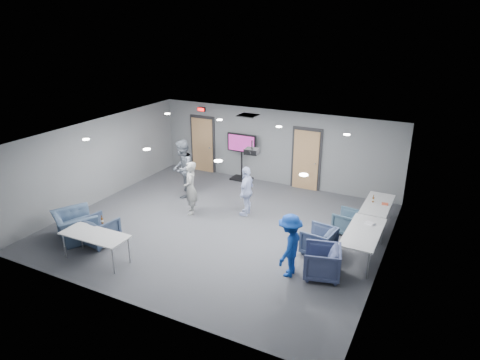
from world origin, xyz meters
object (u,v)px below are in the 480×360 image
at_px(person_c, 247,191).
at_px(chair_right_c, 322,262).
at_px(person_b, 182,169).
at_px(table_right_b, 363,233).
at_px(projector, 252,151).
at_px(table_right_a, 377,205).
at_px(chair_right_a, 347,222).
at_px(chair_front_b, 75,226).
at_px(chair_front_a, 100,231).
at_px(person_d, 290,245).
at_px(person_a, 191,188).
at_px(table_front_left, 95,236).
at_px(bottle_right, 373,199).
at_px(tv_stand, 242,154).
at_px(chair_right_b, 319,241).
at_px(bottle_front, 102,221).

distance_m(person_c, chair_right_c, 3.81).
bearing_deg(person_b, chair_right_c, 44.85).
bearing_deg(table_right_b, projector, 91.49).
bearing_deg(table_right_a, chair_right_c, 168.47).
distance_m(chair_right_a, table_right_a, 1.05).
bearing_deg(chair_right_c, chair_front_b, -93.96).
bearing_deg(chair_front_a, projector, -136.50).
bearing_deg(person_d, chair_front_b, -81.24).
relative_size(person_a, table_front_left, 0.95).
distance_m(chair_front_a, table_right_a, 7.73).
bearing_deg(table_front_left, person_b, 94.55).
height_order(table_right_a, table_front_left, same).
bearing_deg(bottle_right, tv_stand, 161.70).
xyz_separation_m(chair_right_a, table_front_left, (-5.19, -4.30, 0.36)).
bearing_deg(table_front_left, person_a, 79.54).
bearing_deg(person_c, chair_right_b, 60.66).
bearing_deg(table_right_b, bottle_right, 4.14).
bearing_deg(chair_right_a, person_d, -6.24).
bearing_deg(tv_stand, chair_right_a, -28.30).
xyz_separation_m(chair_right_c, bottle_right, (0.51, 3.23, 0.43)).
bearing_deg(projector, chair_right_a, 22.60).
distance_m(chair_front_b, tv_stand, 6.49).
relative_size(chair_front_a, projector, 2.15).
bearing_deg(chair_front_b, bottle_right, -117.75).
bearing_deg(person_d, table_right_a, 157.91).
relative_size(table_right_a, bottle_front, 7.62).
bearing_deg(person_b, chair_front_b, -33.92).
xyz_separation_m(chair_right_a, chair_right_c, (-0.00, -2.46, 0.06)).
xyz_separation_m(table_right_a, bottle_right, (-0.14, 0.04, 0.13)).
height_order(chair_right_b, chair_right_c, chair_right_c).
bearing_deg(projector, table_right_a, 28.22).
xyz_separation_m(person_a, chair_right_c, (4.61, -1.56, -0.45)).
height_order(chair_front_a, table_right_b, chair_front_a).
relative_size(table_front_left, projector, 4.54).
distance_m(person_a, bottle_right, 5.39).
relative_size(bottle_front, bottle_right, 1.04).
relative_size(chair_right_c, chair_front_a, 1.01).
bearing_deg(projector, chair_right_b, -11.11).
xyz_separation_m(chair_front_a, projector, (3.34, 2.36, 2.03)).
distance_m(person_a, tv_stand, 3.35).
distance_m(table_right_a, bottle_right, 0.19).
xyz_separation_m(chair_front_a, tv_stand, (1.18, 6.05, 0.61)).
distance_m(person_d, chair_front_b, 5.92).
distance_m(bottle_right, projector, 3.88).
bearing_deg(chair_right_c, chair_right_a, 165.27).
height_order(person_b, bottle_front, person_b).
height_order(person_a, chair_front_b, person_a).
relative_size(chair_front_a, chair_front_b, 0.71).
height_order(person_b, person_c, person_b).
bearing_deg(table_right_b, person_b, 78.17).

